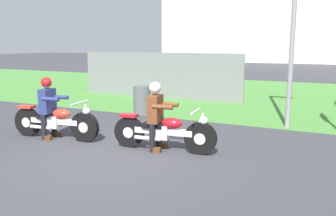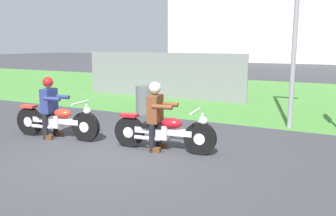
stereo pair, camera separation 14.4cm
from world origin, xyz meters
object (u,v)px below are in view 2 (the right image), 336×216
trash_can (144,100)px  rider_lead (156,111)px  motorcycle_follow (57,121)px  rider_follow (50,102)px  motorcycle_lead (164,132)px

trash_can → rider_lead: bearing=-55.3°
motorcycle_follow → rider_follow: bearing=179.2°
rider_lead → trash_can: size_ratio=1.60×
motorcycle_lead → motorcycle_follow: size_ratio=0.99×
motorcycle_lead → trash_can: bearing=120.0°
motorcycle_lead → trash_can: 3.93m
rider_lead → rider_follow: (-2.65, -0.27, 0.01)m
rider_lead → motorcycle_follow: bearing=178.9°
motorcycle_follow → motorcycle_lead: bearing=-1.0°
motorcycle_lead → trash_can: (-2.36, 3.15, 0.04)m
motorcycle_lead → rider_follow: 2.86m
rider_follow → trash_can: 3.49m
rider_follow → trash_can: (0.46, 3.44, -0.39)m
rider_lead → motorcycle_follow: 2.53m
rider_lead → trash_can: 3.87m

